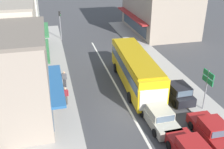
{
  "coord_description": "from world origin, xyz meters",
  "views": [
    {
      "loc": [
        -5.84,
        -17.34,
        12.13
      ],
      "look_at": [
        -0.37,
        4.68,
        1.2
      ],
      "focal_mm": 42.0,
      "sensor_mm": 36.0,
      "label": 1
    }
  ],
  "objects_px": {
    "pedestrian_browsing_midblock": "(66,95)",
    "directional_road_sign": "(208,81)",
    "parked_hatchback_kerb_second": "(178,92)",
    "pedestrian_with_handbag_near": "(64,78)",
    "sedan_adjacent_lane_lead": "(159,117)",
    "city_bus": "(135,68)",
    "traffic_light_downstreet": "(60,21)",
    "parked_sedan_kerb_front": "(212,131)"
  },
  "relations": [
    {
      "from": "sedan_adjacent_lane_lead",
      "to": "traffic_light_downstreet",
      "type": "distance_m",
      "value": 23.49
    },
    {
      "from": "city_bus",
      "to": "parked_sedan_kerb_front",
      "type": "relative_size",
      "value": 2.58
    },
    {
      "from": "traffic_light_downstreet",
      "to": "pedestrian_with_handbag_near",
      "type": "xyz_separation_m",
      "value": [
        -0.76,
        -15.1,
        -1.79
      ]
    },
    {
      "from": "pedestrian_with_handbag_near",
      "to": "parked_sedan_kerb_front",
      "type": "bearing_deg",
      "value": -46.83
    },
    {
      "from": "sedan_adjacent_lane_lead",
      "to": "parked_sedan_kerb_front",
      "type": "bearing_deg",
      "value": -39.57
    },
    {
      "from": "sedan_adjacent_lane_lead",
      "to": "pedestrian_browsing_midblock",
      "type": "bearing_deg",
      "value": 146.26
    },
    {
      "from": "traffic_light_downstreet",
      "to": "pedestrian_with_handbag_near",
      "type": "height_order",
      "value": "traffic_light_downstreet"
    },
    {
      "from": "city_bus",
      "to": "parked_sedan_kerb_front",
      "type": "xyz_separation_m",
      "value": [
        2.66,
        -8.94,
        -1.22
      ]
    },
    {
      "from": "parked_sedan_kerb_front",
      "to": "directional_road_sign",
      "type": "distance_m",
      "value": 4.23
    },
    {
      "from": "pedestrian_with_handbag_near",
      "to": "sedan_adjacent_lane_lead",
      "type": "bearing_deg",
      "value": -49.57
    },
    {
      "from": "pedestrian_with_handbag_near",
      "to": "pedestrian_browsing_midblock",
      "type": "xyz_separation_m",
      "value": [
        -0.14,
        -3.17,
        -0.0
      ]
    },
    {
      "from": "parked_hatchback_kerb_second",
      "to": "pedestrian_browsing_midblock",
      "type": "height_order",
      "value": "pedestrian_browsing_midblock"
    },
    {
      "from": "city_bus",
      "to": "directional_road_sign",
      "type": "height_order",
      "value": "directional_road_sign"
    },
    {
      "from": "parked_sedan_kerb_front",
      "to": "directional_road_sign",
      "type": "bearing_deg",
      "value": 67.0
    },
    {
      "from": "sedan_adjacent_lane_lead",
      "to": "city_bus",
      "type": "bearing_deg",
      "value": 87.81
    },
    {
      "from": "parked_hatchback_kerb_second",
      "to": "directional_road_sign",
      "type": "relative_size",
      "value": 1.03
    },
    {
      "from": "city_bus",
      "to": "directional_road_sign",
      "type": "distance_m",
      "value": 6.94
    },
    {
      "from": "pedestrian_browsing_midblock",
      "to": "directional_road_sign",
      "type": "bearing_deg",
      "value": -17.25
    },
    {
      "from": "parked_hatchback_kerb_second",
      "to": "pedestrian_browsing_midblock",
      "type": "xyz_separation_m",
      "value": [
        -9.68,
        1.33,
        0.36
      ]
    },
    {
      "from": "sedan_adjacent_lane_lead",
      "to": "traffic_light_downstreet",
      "type": "bearing_deg",
      "value": 104.1
    },
    {
      "from": "city_bus",
      "to": "traffic_light_downstreet",
      "type": "height_order",
      "value": "traffic_light_downstreet"
    },
    {
      "from": "pedestrian_browsing_midblock",
      "to": "sedan_adjacent_lane_lead",
      "type": "bearing_deg",
      "value": -33.74
    },
    {
      "from": "traffic_light_downstreet",
      "to": "pedestrian_with_handbag_near",
      "type": "bearing_deg",
      "value": -92.89
    },
    {
      "from": "traffic_light_downstreet",
      "to": "pedestrian_browsing_midblock",
      "type": "xyz_separation_m",
      "value": [
        -0.9,
        -18.27,
        -1.79
      ]
    },
    {
      "from": "parked_hatchback_kerb_second",
      "to": "traffic_light_downstreet",
      "type": "height_order",
      "value": "traffic_light_downstreet"
    },
    {
      "from": "traffic_light_downstreet",
      "to": "directional_road_sign",
      "type": "relative_size",
      "value": 1.17
    },
    {
      "from": "parked_hatchback_kerb_second",
      "to": "pedestrian_with_handbag_near",
      "type": "bearing_deg",
      "value": 154.74
    },
    {
      "from": "traffic_light_downstreet",
      "to": "pedestrian_browsing_midblock",
      "type": "height_order",
      "value": "traffic_light_downstreet"
    },
    {
      "from": "directional_road_sign",
      "to": "traffic_light_downstreet",
      "type": "bearing_deg",
      "value": 114.89
    },
    {
      "from": "parked_hatchback_kerb_second",
      "to": "pedestrian_browsing_midblock",
      "type": "distance_m",
      "value": 9.78
    },
    {
      "from": "parked_hatchback_kerb_second",
      "to": "pedestrian_browsing_midblock",
      "type": "bearing_deg",
      "value": 172.19
    },
    {
      "from": "traffic_light_downstreet",
      "to": "pedestrian_with_handbag_near",
      "type": "relative_size",
      "value": 2.58
    },
    {
      "from": "sedan_adjacent_lane_lead",
      "to": "parked_sedan_kerb_front",
      "type": "height_order",
      "value": "same"
    },
    {
      "from": "city_bus",
      "to": "sedan_adjacent_lane_lead",
      "type": "relative_size",
      "value": 2.6
    },
    {
      "from": "pedestrian_browsing_midblock",
      "to": "parked_hatchback_kerb_second",
      "type": "bearing_deg",
      "value": -7.81
    },
    {
      "from": "sedan_adjacent_lane_lead",
      "to": "parked_sedan_kerb_front",
      "type": "xyz_separation_m",
      "value": [
        2.91,
        -2.41,
        0.0
      ]
    },
    {
      "from": "pedestrian_browsing_midblock",
      "to": "traffic_light_downstreet",
      "type": "bearing_deg",
      "value": 87.17
    },
    {
      "from": "parked_sedan_kerb_front",
      "to": "parked_hatchback_kerb_second",
      "type": "distance_m",
      "value": 5.49
    },
    {
      "from": "city_bus",
      "to": "pedestrian_with_handbag_near",
      "type": "bearing_deg",
      "value": 171.09
    },
    {
      "from": "parked_sedan_kerb_front",
      "to": "pedestrian_with_handbag_near",
      "type": "relative_size",
      "value": 2.61
    },
    {
      "from": "directional_road_sign",
      "to": "pedestrian_browsing_midblock",
      "type": "bearing_deg",
      "value": 162.75
    },
    {
      "from": "parked_hatchback_kerb_second",
      "to": "traffic_light_downstreet",
      "type": "relative_size",
      "value": 0.88
    }
  ]
}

